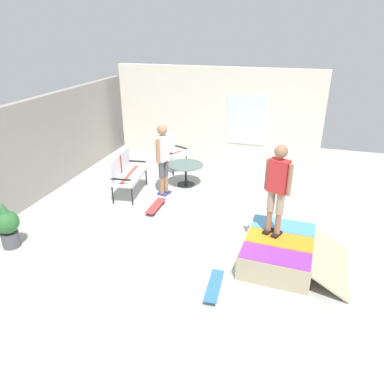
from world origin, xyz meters
TOP-DOWN VIEW (x-y plane):
  - ground_plane at (0.00, 0.00)m, footprint 12.00×12.00m
  - back_wall_cinderblock at (0.00, 4.00)m, footprint 9.00×0.20m
  - house_facade at (3.80, 0.49)m, footprint 0.23×6.00m
  - skate_ramp at (-0.99, -1.78)m, footprint 1.63×1.85m
  - patio_bench at (0.83, 2.07)m, footprint 1.31×0.70m
  - patio_chair_near_house at (2.67, 1.54)m, footprint 0.79×0.76m
  - patio_table at (1.75, 0.81)m, footprint 0.90×0.90m
  - person_watching at (1.07, 1.16)m, footprint 0.47×0.30m
  - person_skater at (-0.85, -1.61)m, footprint 0.33×0.45m
  - skateboard_by_bench at (0.24, 1.05)m, footprint 0.80×0.21m
  - skateboard_spare at (-2.07, -0.85)m, footprint 0.81×0.24m
  - potted_plant at (-1.93, 3.11)m, footprint 0.44×0.44m

SIDE VIEW (x-z plane):
  - ground_plane at x=0.00m, z-range -0.10..0.00m
  - skateboard_by_bench at x=0.24m, z-range 0.03..0.14m
  - skateboard_spare at x=-2.07m, z-range 0.03..0.14m
  - skate_ramp at x=-0.99m, z-range 0.00..0.45m
  - patio_table at x=1.75m, z-range 0.12..0.69m
  - potted_plant at x=-1.93m, z-range 0.01..0.93m
  - patio_chair_near_house at x=2.67m, z-range 0.10..1.12m
  - patio_bench at x=0.83m, z-range 0.11..1.13m
  - person_watching at x=1.07m, z-range 0.15..1.90m
  - back_wall_cinderblock at x=0.00m, z-range 0.00..2.31m
  - house_facade at x=3.80m, z-range 0.00..2.76m
  - person_skater at x=-0.85m, z-range 0.58..2.22m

